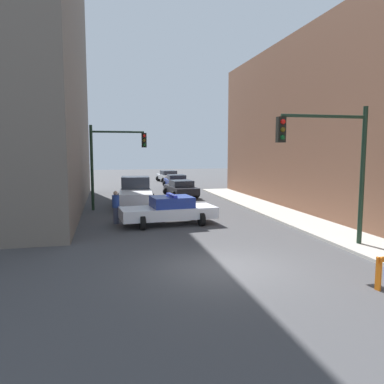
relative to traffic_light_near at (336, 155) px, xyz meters
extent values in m
plane|color=#424244|center=(-4.73, -1.36, -3.53)|extent=(120.00, 120.00, 0.00)
cylinder|color=black|center=(1.17, 0.01, -0.81)|extent=(0.18, 0.18, 5.20)
cylinder|color=black|center=(-0.53, 0.01, 1.39)|extent=(3.40, 0.12, 0.12)
cube|color=black|center=(-2.23, 0.01, 0.89)|extent=(0.30, 0.22, 0.90)
sphere|color=red|center=(-2.23, -0.14, 1.16)|extent=(0.18, 0.18, 0.18)
sphere|color=#4C3D0C|center=(-2.23, -0.14, 0.89)|extent=(0.18, 0.18, 0.18)
sphere|color=#0C4219|center=(-2.23, -0.14, 0.62)|extent=(0.18, 0.18, 0.18)
cylinder|color=black|center=(-9.13, 11.32, -0.93)|extent=(0.18, 0.18, 5.20)
cylinder|color=black|center=(-7.53, 11.32, 1.27)|extent=(3.20, 0.12, 0.12)
cube|color=black|center=(-5.93, 11.32, 0.77)|extent=(0.30, 0.22, 0.90)
sphere|color=red|center=(-5.93, 11.18, 1.04)|extent=(0.18, 0.18, 0.18)
sphere|color=#4C3D0C|center=(-5.93, 11.18, 0.77)|extent=(0.18, 0.18, 0.18)
sphere|color=#0C4219|center=(-5.93, 11.18, 0.50)|extent=(0.18, 0.18, 0.18)
cube|color=white|center=(-5.33, 5.84, -2.93)|extent=(4.85, 2.28, 0.55)
cube|color=navy|center=(-5.14, 5.86, -2.39)|extent=(2.12, 1.81, 0.52)
cylinder|color=black|center=(-6.70, 4.86, -3.20)|extent=(0.28, 0.68, 0.66)
cylinder|color=black|center=(-6.86, 6.55, -3.20)|extent=(0.28, 0.68, 0.66)
cylinder|color=black|center=(-3.80, 5.13, -3.20)|extent=(0.28, 0.68, 0.66)
cylinder|color=black|center=(-3.96, 6.82, -3.20)|extent=(0.28, 0.68, 0.66)
cube|color=#2633BF|center=(-5.14, 5.86, -2.07)|extent=(0.33, 1.40, 0.12)
cube|color=silver|center=(-6.44, 12.11, -2.78)|extent=(2.39, 5.53, 0.70)
cube|color=#2D333D|center=(-6.36, 13.19, -2.03)|extent=(1.96, 1.86, 0.80)
cylinder|color=black|center=(-7.24, 13.85, -3.13)|extent=(0.82, 0.32, 0.80)
cylinder|color=black|center=(-5.40, 13.71, -3.13)|extent=(0.82, 0.32, 0.80)
cylinder|color=black|center=(-7.49, 10.51, -3.13)|extent=(0.82, 0.32, 0.80)
cylinder|color=black|center=(-5.65, 10.37, -3.13)|extent=(0.82, 0.32, 0.80)
cube|color=black|center=(-2.54, 16.64, -2.96)|extent=(2.14, 4.43, 0.52)
cube|color=#232833|center=(-2.52, 16.46, -2.46)|extent=(1.72, 1.93, 0.48)
cylinder|color=black|center=(-3.47, 17.90, -3.22)|extent=(0.64, 0.27, 0.62)
cylinder|color=black|center=(-1.82, 18.03, -3.22)|extent=(0.64, 0.27, 0.62)
cylinder|color=black|center=(-3.25, 15.24, -3.22)|extent=(0.64, 0.27, 0.62)
cylinder|color=black|center=(-1.60, 15.37, -3.22)|extent=(0.64, 0.27, 0.62)
cube|color=navy|center=(-1.70, 23.15, -2.96)|extent=(1.84, 4.31, 0.52)
cube|color=#232833|center=(-1.70, 22.98, -2.46)|extent=(1.60, 1.82, 0.48)
cylinder|color=black|center=(-2.52, 24.49, -3.22)|extent=(0.62, 0.23, 0.62)
cylinder|color=black|center=(-0.86, 24.48, -3.22)|extent=(0.62, 0.23, 0.62)
cylinder|color=black|center=(-2.54, 21.83, -3.22)|extent=(0.62, 0.23, 0.62)
cylinder|color=black|center=(-0.88, 21.81, -3.22)|extent=(0.62, 0.23, 0.62)
cube|color=silver|center=(-1.31, 30.38, -2.96)|extent=(2.22, 4.46, 0.52)
cube|color=#232833|center=(-1.29, 30.21, -2.46)|extent=(1.76, 1.96, 0.48)
cylinder|color=black|center=(-2.26, 31.63, -3.22)|extent=(0.64, 0.28, 0.62)
cylinder|color=black|center=(-0.62, 31.79, -3.22)|extent=(0.64, 0.28, 0.62)
cylinder|color=black|center=(-2.00, 28.97, -3.22)|extent=(0.64, 0.28, 0.62)
cylinder|color=black|center=(-0.35, 29.14, -3.22)|extent=(0.64, 0.28, 0.62)
cylinder|color=#474C66|center=(-7.86, 6.68, -3.12)|extent=(0.36, 0.36, 0.82)
cylinder|color=navy|center=(-7.86, 6.68, -2.40)|extent=(0.46, 0.46, 0.62)
sphere|color=tan|center=(-7.86, 6.68, -1.98)|extent=(0.28, 0.28, 0.22)
cube|color=orange|center=(-1.34, -4.09, -3.08)|extent=(0.08, 0.17, 0.90)
camera|label=1|loc=(-8.30, -12.32, 0.19)|focal=35.00mm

